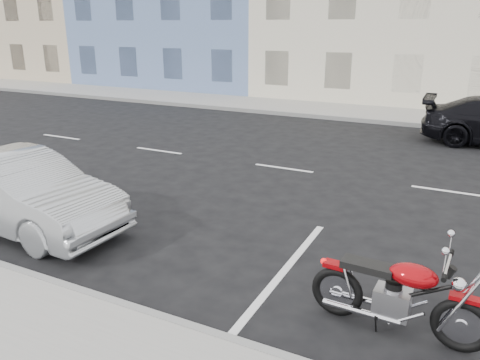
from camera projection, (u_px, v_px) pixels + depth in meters
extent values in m
plane|color=black|center=(360.00, 179.00, 11.41)|extent=(120.00, 120.00, 0.00)
cube|color=gray|center=(293.00, 107.00, 20.89)|extent=(80.00, 3.40, 0.15)
cube|color=gray|center=(279.00, 113.00, 19.45)|extent=(80.00, 0.12, 0.16)
torus|color=black|center=(397.00, 309.00, 5.63)|extent=(0.68, 0.14, 0.67)
cube|color=#91050A|center=(397.00, 281.00, 5.53)|extent=(0.31, 0.17, 0.06)
cube|color=gray|center=(460.00, 322.00, 5.29)|extent=(0.43, 0.32, 0.34)
cube|color=black|center=(433.00, 283.00, 5.32)|extent=(0.63, 0.29, 0.09)
cylinder|color=silver|center=(425.00, 331.00, 5.38)|extent=(0.96, 0.12, 0.08)
cylinder|color=silver|center=(429.00, 319.00, 5.61)|extent=(0.96, 0.12, 0.08)
imported|color=#A4A8AC|center=(20.00, 192.00, 8.47)|extent=(4.30, 1.71, 1.39)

